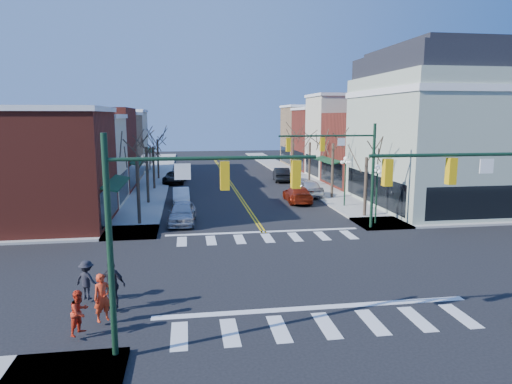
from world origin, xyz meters
name	(u,v)px	position (x,y,z in m)	size (l,w,h in m)	color
ground	(289,270)	(0.00, 0.00, 0.00)	(160.00, 160.00, 0.00)	black
sidewalk_left	(145,201)	(-8.75, 20.00, 0.07)	(3.50, 70.00, 0.15)	#9E9B93
sidewalk_right	(332,196)	(8.75, 20.00, 0.07)	(3.50, 70.00, 0.15)	#9E9B93
bldg_left_brick_a	(33,170)	(-15.50, 11.75, 4.00)	(10.00, 8.50, 8.00)	maroon
bldg_left_stucco_a	(63,162)	(-15.50, 19.50, 3.75)	(10.00, 7.00, 7.50)	beige
bldg_left_brick_b	(83,150)	(-15.50, 27.50, 4.25)	(10.00, 9.00, 8.50)	maroon
bldg_left_tan	(98,148)	(-15.50, 35.75, 3.90)	(10.00, 7.50, 7.80)	#9F7E57
bldg_left_stucco_b	(108,142)	(-15.50, 43.50, 4.10)	(10.00, 8.00, 8.20)	beige
bldg_right_brick_a	(376,150)	(15.50, 25.75, 4.00)	(10.00, 8.50, 8.00)	maroon
bldg_right_stucco	(351,138)	(15.50, 33.50, 5.00)	(10.00, 7.00, 10.00)	beige
bldg_right_brick_b	(332,140)	(15.50, 41.00, 4.25)	(10.00, 8.00, 8.50)	maroon
bldg_right_tan	(316,136)	(15.50, 49.00, 4.50)	(10.00, 8.00, 9.00)	#9F7E57
victorian_corner	(443,128)	(16.50, 14.50, 6.66)	(12.25, 14.25, 13.30)	#9FAC95
traffic_mast_near_left	(170,213)	(-5.55, -7.40, 4.71)	(6.60, 0.28, 7.20)	#14331E
traffic_mast_near_right	(495,203)	(5.55, -7.40, 4.71)	(6.60, 0.28, 7.20)	#14331E
traffic_mast_far_right	(347,161)	(5.55, 7.40, 4.71)	(6.60, 0.28, 7.20)	#14331E
lamppost_corner	(377,184)	(8.20, 8.50, 2.96)	(0.36, 0.36, 4.33)	#14331E
lamppost_midblock	(345,173)	(8.20, 15.00, 2.96)	(0.36, 0.36, 4.33)	#14331E
tree_left_a	(138,192)	(-8.40, 11.00, 2.38)	(0.24, 0.24, 4.76)	#382B21
tree_left_b	(147,176)	(-8.40, 19.00, 2.52)	(0.24, 0.24, 5.04)	#382B21
tree_left_c	(154,168)	(-8.40, 27.00, 2.27)	(0.24, 0.24, 4.55)	#382B21
tree_left_d	(158,159)	(-8.40, 35.00, 2.45)	(0.24, 0.24, 4.90)	#382B21
tree_right_a	(366,188)	(8.40, 11.00, 2.31)	(0.24, 0.24, 4.62)	#382B21
tree_right_b	(332,171)	(8.40, 19.00, 2.59)	(0.24, 0.24, 5.18)	#382B21
tree_right_c	(309,164)	(8.40, 27.00, 2.42)	(0.24, 0.24, 4.83)	#382B21
tree_right_d	(293,157)	(8.40, 35.00, 2.48)	(0.24, 0.24, 4.97)	#382B21
car_left_near	(182,213)	(-5.40, 11.08, 0.80)	(1.90, 4.71, 1.61)	#B3B2B7
car_left_mid	(181,196)	(-5.54, 18.97, 0.68)	(1.44, 4.12, 1.36)	white
car_left_far	(174,177)	(-6.40, 31.32, 0.70)	(2.32, 5.03, 1.40)	black
car_right_near	(297,194)	(4.80, 17.80, 0.73)	(2.05, 5.05, 1.47)	maroon
car_right_mid	(306,187)	(6.40, 20.72, 0.85)	(2.02, 5.02, 1.71)	#BBBCC0
car_right_far	(281,174)	(6.15, 31.25, 0.81)	(1.72, 4.93, 1.62)	black
pedestrian_red_a	(102,298)	(-8.20, -4.85, 1.06)	(0.66, 0.43, 1.81)	red
pedestrian_red_b	(80,312)	(-8.80, -5.80, 0.95)	(0.78, 0.60, 1.60)	red
pedestrian_dark_a	(111,284)	(-8.04, -3.71, 1.12)	(1.14, 0.48, 1.95)	black
pedestrian_dark_b	(87,280)	(-9.20, -2.62, 0.98)	(1.07, 0.61, 1.66)	black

